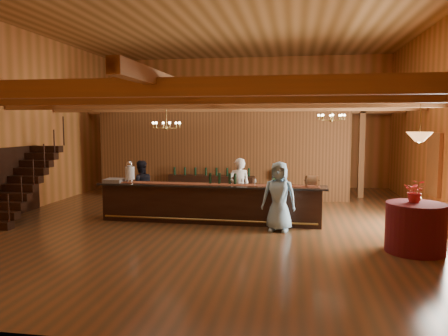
# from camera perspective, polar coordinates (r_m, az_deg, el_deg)

# --- Properties ---
(floor) EXTENTS (14.00, 14.00, 0.00)m
(floor) POSITION_cam_1_polar(r_m,az_deg,el_deg) (12.30, -0.86, -6.74)
(floor) COLOR brown
(floor) RESTS_ON ground
(ceiling) EXTENTS (14.00, 14.00, 0.00)m
(ceiling) POSITION_cam_1_polar(r_m,az_deg,el_deg) (12.35, -0.90, 19.04)
(ceiling) COLOR #B17D43
(ceiling) RESTS_ON wall_back
(wall_back) EXTENTS (12.00, 0.10, 5.50)m
(wall_back) POSITION_cam_1_polar(r_m,az_deg,el_deg) (18.95, 2.83, 5.99)
(wall_back) COLOR #BE6F38
(wall_back) RESTS_ON floor
(wall_front) EXTENTS (12.00, 0.10, 5.50)m
(wall_front) POSITION_cam_1_polar(r_m,az_deg,el_deg) (5.27, -14.36, 6.62)
(wall_front) COLOR #BE6F38
(wall_front) RESTS_ON floor
(wall_left) EXTENTS (0.10, 14.00, 5.50)m
(wall_left) POSITION_cam_1_polar(r_m,az_deg,el_deg) (14.34, -25.34, 5.55)
(wall_left) COLOR #BE6F38
(wall_left) RESTS_ON floor
(beam_grid) EXTENTS (11.90, 13.90, 0.39)m
(beam_grid) POSITION_cam_1_polar(r_m,az_deg,el_deg) (12.53, -0.48, 8.40)
(beam_grid) COLOR #A35D2B
(beam_grid) RESTS_ON wall_left
(support_posts) EXTENTS (9.20, 10.20, 3.20)m
(support_posts) POSITION_cam_1_polar(r_m,az_deg,el_deg) (11.57, -1.30, 0.49)
(support_posts) COLOR #A35D2B
(support_posts) RESTS_ON floor
(partition_wall) EXTENTS (9.00, 0.18, 3.10)m
(partition_wall) POSITION_cam_1_polar(r_m,az_deg,el_deg) (15.59, -0.44, 1.65)
(partition_wall) COLOR brown
(partition_wall) RESTS_ON floor
(window_right_back) EXTENTS (0.12, 1.05, 1.75)m
(window_right_back) POSITION_cam_1_polar(r_m,az_deg,el_deg) (13.44, 25.79, 0.44)
(window_right_back) COLOR white
(window_right_back) RESTS_ON wall_right
(staircase) EXTENTS (1.00, 2.80, 2.00)m
(staircase) POSITION_cam_1_polar(r_m,az_deg,el_deg) (13.52, -24.87, -1.85)
(staircase) COLOR black
(staircase) RESTS_ON floor
(backroom_boxes) EXTENTS (4.10, 0.60, 1.10)m
(backroom_boxes) POSITION_cam_1_polar(r_m,az_deg,el_deg) (17.62, 1.31, -1.22)
(backroom_boxes) COLOR black
(backroom_boxes) RESTS_ON floor
(tasting_bar) EXTENTS (6.25, 0.93, 1.05)m
(tasting_bar) POSITION_cam_1_polar(r_m,az_deg,el_deg) (11.88, -1.86, -4.59)
(tasting_bar) COLOR black
(tasting_bar) RESTS_ON floor
(beverage_dispenser) EXTENTS (0.26, 0.26, 0.60)m
(beverage_dispenser) POSITION_cam_1_polar(r_m,az_deg,el_deg) (12.50, -12.19, -0.51)
(beverage_dispenser) COLOR silver
(beverage_dispenser) RESTS_ON tasting_bar
(glass_rack_tray) EXTENTS (0.50, 0.50, 0.10)m
(glass_rack_tray) POSITION_cam_1_polar(r_m,az_deg,el_deg) (12.61, -14.13, -1.59)
(glass_rack_tray) COLOR gray
(glass_rack_tray) RESTS_ON tasting_bar
(raffle_drum) EXTENTS (0.34, 0.24, 0.30)m
(raffle_drum) POSITION_cam_1_polar(r_m,az_deg,el_deg) (11.47, 11.38, -1.60)
(raffle_drum) COLOR brown
(raffle_drum) RESTS_ON tasting_bar
(bar_bottle_0) EXTENTS (0.07, 0.07, 0.30)m
(bar_bottle_0) POSITION_cam_1_polar(r_m,az_deg,el_deg) (11.90, -1.82, -1.36)
(bar_bottle_0) COLOR black
(bar_bottle_0) RESTS_ON tasting_bar
(bar_bottle_1) EXTENTS (0.07, 0.07, 0.30)m
(bar_bottle_1) POSITION_cam_1_polar(r_m,az_deg,el_deg) (11.85, -0.62, -1.39)
(bar_bottle_1) COLOR black
(bar_bottle_1) RESTS_ON tasting_bar
(bar_bottle_2) EXTENTS (0.07, 0.07, 0.30)m
(bar_bottle_2) POSITION_cam_1_polar(r_m,az_deg,el_deg) (11.80, 0.75, -1.42)
(bar_bottle_2) COLOR black
(bar_bottle_2) RESTS_ON tasting_bar
(bar_bottle_3) EXTENTS (0.07, 0.07, 0.30)m
(bar_bottle_3) POSITION_cam_1_polar(r_m,az_deg,el_deg) (11.78, 1.45, -1.43)
(bar_bottle_3) COLOR black
(bar_bottle_3) RESTS_ON tasting_bar
(backbar_shelf) EXTENTS (3.10, 0.85, 0.86)m
(backbar_shelf) POSITION_cam_1_polar(r_m,az_deg,el_deg) (15.42, -1.68, -2.58)
(backbar_shelf) COLOR black
(backbar_shelf) RESTS_ON floor
(round_table) EXTENTS (1.19, 1.19, 1.03)m
(round_table) POSITION_cam_1_polar(r_m,az_deg,el_deg) (9.96, 23.72, -7.16)
(round_table) COLOR #5A1020
(round_table) RESTS_ON floor
(chandelier_left) EXTENTS (0.80, 0.80, 0.71)m
(chandelier_left) POSITION_cam_1_polar(r_m,az_deg,el_deg) (12.35, -7.54, 5.62)
(chandelier_left) COLOR #A78C48
(chandelier_left) RESTS_ON beam_grid
(chandelier_right) EXTENTS (0.80, 0.80, 0.48)m
(chandelier_right) POSITION_cam_1_polar(r_m,az_deg,el_deg) (13.66, 13.86, 6.47)
(chandelier_right) COLOR #A78C48
(chandelier_right) RESTS_ON beam_grid
(pendant_lamp) EXTENTS (0.52, 0.52, 0.90)m
(pendant_lamp) POSITION_cam_1_polar(r_m,az_deg,el_deg) (9.73, 24.17, 3.74)
(pendant_lamp) COLOR #A78C48
(pendant_lamp) RESTS_ON beam_grid
(bartender) EXTENTS (0.71, 0.55, 1.71)m
(bartender) POSITION_cam_1_polar(r_m,az_deg,el_deg) (12.50, 1.99, -2.57)
(bartender) COLOR white
(bartender) RESTS_ON floor
(staff_second) EXTENTS (0.97, 0.90, 1.59)m
(staff_second) POSITION_cam_1_polar(r_m,az_deg,el_deg) (13.21, -10.83, -2.47)
(staff_second) COLOR black
(staff_second) RESTS_ON floor
(guest) EXTENTS (0.92, 0.68, 1.74)m
(guest) POSITION_cam_1_polar(r_m,az_deg,el_deg) (10.94, 7.18, -3.71)
(guest) COLOR #8BC1E6
(guest) RESTS_ON floor
(floor_plant) EXTENTS (0.75, 0.68, 1.14)m
(floor_plant) POSITION_cam_1_polar(r_m,az_deg,el_deg) (15.40, 6.64, -2.11)
(floor_plant) COLOR #275328
(floor_plant) RESTS_ON floor
(table_flowers) EXTENTS (0.54, 0.51, 0.48)m
(table_flowers) POSITION_cam_1_polar(r_m,az_deg,el_deg) (9.89, 23.74, -2.78)
(table_flowers) COLOR red
(table_flowers) RESTS_ON round_table
(table_vase) EXTENTS (0.19, 0.19, 0.32)m
(table_vase) POSITION_cam_1_polar(r_m,az_deg,el_deg) (9.98, 23.86, -3.20)
(table_vase) COLOR #A78C48
(table_vase) RESTS_ON round_table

